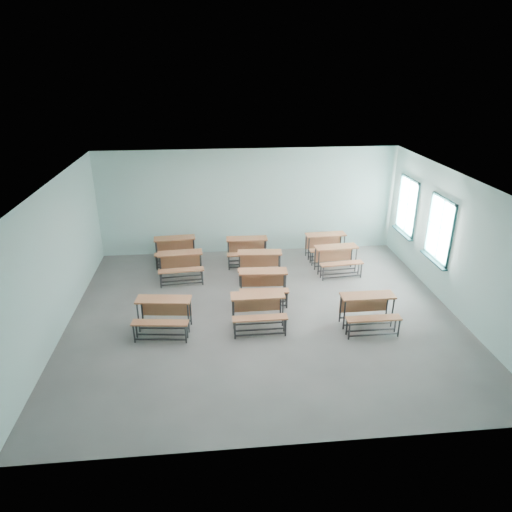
{
  "coord_description": "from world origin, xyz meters",
  "views": [
    {
      "loc": [
        -1.1,
        -9.31,
        5.52
      ],
      "look_at": [
        -0.06,
        1.2,
        1.0
      ],
      "focal_mm": 32.0,
      "sensor_mm": 36.0,
      "label": 1
    }
  ],
  "objects_px": {
    "desk_unit_r0c2": "(368,307)",
    "desk_unit_r3c2": "(326,243)",
    "desk_unit_r2c2": "(337,256)",
    "desk_unit_r1c1": "(263,281)",
    "desk_unit_r2c0": "(181,262)",
    "desk_unit_r3c0": "(175,247)",
    "desk_unit_r0c0": "(163,311)",
    "desk_unit_r0c1": "(258,307)",
    "desk_unit_r3c1": "(247,247)",
    "desk_unit_r2c1": "(260,262)"
  },
  "relations": [
    {
      "from": "desk_unit_r0c0",
      "to": "desk_unit_r3c2",
      "type": "relative_size",
      "value": 1.03
    },
    {
      "from": "desk_unit_r0c0",
      "to": "desk_unit_r1c1",
      "type": "xyz_separation_m",
      "value": [
        2.34,
        1.23,
        0.0
      ]
    },
    {
      "from": "desk_unit_r2c2",
      "to": "desk_unit_r3c2",
      "type": "height_order",
      "value": "same"
    },
    {
      "from": "desk_unit_r2c0",
      "to": "desk_unit_r2c2",
      "type": "bearing_deg",
      "value": -4.44
    },
    {
      "from": "desk_unit_r2c2",
      "to": "desk_unit_r1c1",
      "type": "bearing_deg",
      "value": -153.16
    },
    {
      "from": "desk_unit_r2c1",
      "to": "desk_unit_r3c0",
      "type": "bearing_deg",
      "value": 153.96
    },
    {
      "from": "desk_unit_r0c1",
      "to": "desk_unit_r3c1",
      "type": "bearing_deg",
      "value": 88.95
    },
    {
      "from": "desk_unit_r0c2",
      "to": "desk_unit_r2c2",
      "type": "relative_size",
      "value": 0.95
    },
    {
      "from": "desk_unit_r2c2",
      "to": "desk_unit_r3c2",
      "type": "relative_size",
      "value": 1.02
    },
    {
      "from": "desk_unit_r2c0",
      "to": "desk_unit_r3c2",
      "type": "distance_m",
      "value": 4.4
    },
    {
      "from": "desk_unit_r0c1",
      "to": "desk_unit_r2c1",
      "type": "distance_m",
      "value": 2.47
    },
    {
      "from": "desk_unit_r3c0",
      "to": "desk_unit_r3c1",
      "type": "distance_m",
      "value": 2.12
    },
    {
      "from": "desk_unit_r2c2",
      "to": "desk_unit_r0c0",
      "type": "bearing_deg",
      "value": -155.33
    },
    {
      "from": "desk_unit_r0c1",
      "to": "desk_unit_r3c2",
      "type": "bearing_deg",
      "value": 55.87
    },
    {
      "from": "desk_unit_r3c2",
      "to": "desk_unit_r0c2",
      "type": "bearing_deg",
      "value": -93.29
    },
    {
      "from": "desk_unit_r2c2",
      "to": "desk_unit_r3c0",
      "type": "bearing_deg",
      "value": 160.7
    },
    {
      "from": "desk_unit_r0c2",
      "to": "desk_unit_r1c1",
      "type": "height_order",
      "value": "same"
    },
    {
      "from": "desk_unit_r3c1",
      "to": "desk_unit_r1c1",
      "type": "bearing_deg",
      "value": -83.59
    },
    {
      "from": "desk_unit_r2c2",
      "to": "desk_unit_r3c0",
      "type": "height_order",
      "value": "same"
    },
    {
      "from": "desk_unit_r3c2",
      "to": "desk_unit_r2c2",
      "type": "bearing_deg",
      "value": -89.68
    },
    {
      "from": "desk_unit_r0c2",
      "to": "desk_unit_r3c2",
      "type": "distance_m",
      "value": 3.91
    },
    {
      "from": "desk_unit_r0c1",
      "to": "desk_unit_r3c0",
      "type": "relative_size",
      "value": 0.96
    },
    {
      "from": "desk_unit_r0c1",
      "to": "desk_unit_r3c1",
      "type": "distance_m",
      "value": 3.54
    },
    {
      "from": "desk_unit_r1c1",
      "to": "desk_unit_r2c2",
      "type": "xyz_separation_m",
      "value": [
        2.24,
        1.4,
        0.0
      ]
    },
    {
      "from": "desk_unit_r3c2",
      "to": "desk_unit_r2c0",
      "type": "bearing_deg",
      "value": -169.83
    },
    {
      "from": "desk_unit_r0c0",
      "to": "desk_unit_r0c2",
      "type": "xyz_separation_m",
      "value": [
        4.52,
        -0.27,
        0.0
      ]
    },
    {
      "from": "desk_unit_r0c1",
      "to": "desk_unit_r2c1",
      "type": "height_order",
      "value": "same"
    },
    {
      "from": "desk_unit_r2c0",
      "to": "desk_unit_r3c1",
      "type": "bearing_deg",
      "value": 21.17
    },
    {
      "from": "desk_unit_r0c0",
      "to": "desk_unit_r1c1",
      "type": "relative_size",
      "value": 1.03
    },
    {
      "from": "desk_unit_r0c1",
      "to": "desk_unit_r1c1",
      "type": "xyz_separation_m",
      "value": [
        0.26,
        1.24,
        0.0
      ]
    },
    {
      "from": "desk_unit_r0c2",
      "to": "desk_unit_r2c2",
      "type": "distance_m",
      "value": 2.9
    },
    {
      "from": "desk_unit_r0c2",
      "to": "desk_unit_r2c2",
      "type": "bearing_deg",
      "value": 88.58
    },
    {
      "from": "desk_unit_r0c1",
      "to": "desk_unit_r2c1",
      "type": "bearing_deg",
      "value": 82.65
    },
    {
      "from": "desk_unit_r0c1",
      "to": "desk_unit_r0c0",
      "type": "bearing_deg",
      "value": 179.34
    },
    {
      "from": "desk_unit_r0c2",
      "to": "desk_unit_r2c1",
      "type": "height_order",
      "value": "same"
    },
    {
      "from": "desk_unit_r2c1",
      "to": "desk_unit_r0c0",
      "type": "bearing_deg",
      "value": -130.82
    },
    {
      "from": "desk_unit_r0c1",
      "to": "desk_unit_r1c1",
      "type": "height_order",
      "value": "same"
    },
    {
      "from": "desk_unit_r2c1",
      "to": "desk_unit_r3c2",
      "type": "height_order",
      "value": "same"
    },
    {
      "from": "desk_unit_r0c2",
      "to": "desk_unit_r3c1",
      "type": "bearing_deg",
      "value": 122.11
    },
    {
      "from": "desk_unit_r3c0",
      "to": "desk_unit_r0c0",
      "type": "bearing_deg",
      "value": -94.9
    },
    {
      "from": "desk_unit_r3c1",
      "to": "desk_unit_r2c1",
      "type": "bearing_deg",
      "value": -75.58
    },
    {
      "from": "desk_unit_r1c1",
      "to": "desk_unit_r2c0",
      "type": "bearing_deg",
      "value": 149.77
    },
    {
      "from": "desk_unit_r2c0",
      "to": "desk_unit_r3c2",
      "type": "relative_size",
      "value": 1.01
    },
    {
      "from": "desk_unit_r3c0",
      "to": "desk_unit_r0c1",
      "type": "bearing_deg",
      "value": -66.04
    },
    {
      "from": "desk_unit_r2c1",
      "to": "desk_unit_r2c2",
      "type": "bearing_deg",
      "value": 8.41
    },
    {
      "from": "desk_unit_r1c1",
      "to": "desk_unit_r0c0",
      "type": "bearing_deg",
      "value": -149.1
    },
    {
      "from": "desk_unit_r1c1",
      "to": "desk_unit_r3c1",
      "type": "height_order",
      "value": "same"
    },
    {
      "from": "desk_unit_r0c0",
      "to": "desk_unit_r3c1",
      "type": "relative_size",
      "value": 1.06
    },
    {
      "from": "desk_unit_r0c1",
      "to": "desk_unit_r0c2",
      "type": "distance_m",
      "value": 2.45
    },
    {
      "from": "desk_unit_r3c0",
      "to": "desk_unit_r3c1",
      "type": "bearing_deg",
      "value": -11.45
    }
  ]
}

